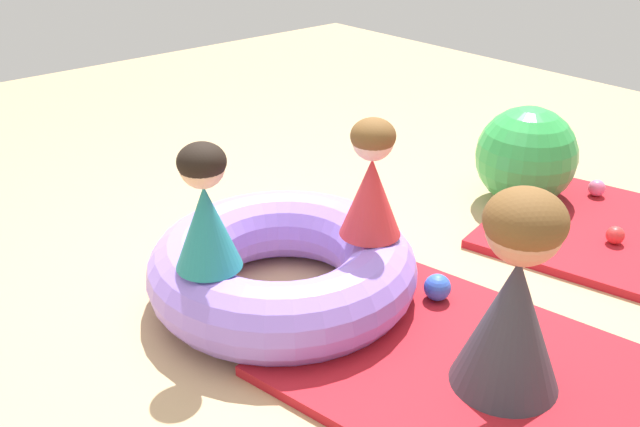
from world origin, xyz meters
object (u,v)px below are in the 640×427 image
(inflatable_cushion, at_px, (283,268))
(adult_seated, at_px, (515,295))
(child_in_teal, at_px, (205,209))
(exercise_ball_large, at_px, (526,156))
(child_in_red, at_px, (372,180))
(play_ball_blue, at_px, (437,287))
(play_ball_red, at_px, (615,235))
(play_ball_pink, at_px, (597,188))

(inflatable_cushion, height_order, adult_seated, adult_seated)
(inflatable_cushion, xyz_separation_m, child_in_teal, (0.02, -0.35, 0.38))
(child_in_teal, relative_size, exercise_ball_large, 0.91)
(child_in_red, bearing_deg, play_ball_blue, 108.99)
(child_in_teal, bearing_deg, play_ball_red, 8.60)
(inflatable_cushion, distance_m, play_ball_red, 1.57)
(child_in_red, xyz_separation_m, play_ball_blue, (0.23, 0.16, -0.44))
(inflatable_cushion, xyz_separation_m, play_ball_red, (0.68, 1.41, -0.07))
(inflatable_cushion, distance_m, play_ball_blue, 0.63)
(inflatable_cushion, bearing_deg, play_ball_pink, 79.36)
(play_ball_blue, bearing_deg, play_ball_pink, 94.38)
(inflatable_cushion, relative_size, play_ball_blue, 9.92)
(play_ball_pink, relative_size, play_ball_blue, 0.80)
(child_in_teal, relative_size, adult_seated, 0.67)
(play_ball_red, height_order, exercise_ball_large, exercise_ball_large)
(child_in_teal, distance_m, exercise_ball_large, 1.91)
(play_ball_blue, bearing_deg, exercise_ball_large, 108.50)
(play_ball_red, height_order, play_ball_pink, play_ball_pink)
(inflatable_cushion, distance_m, adult_seated, 0.99)
(inflatable_cushion, xyz_separation_m, adult_seated, (0.94, 0.21, 0.24))
(inflatable_cushion, height_order, play_ball_blue, inflatable_cushion)
(play_ball_red, relative_size, play_ball_blue, 0.77)
(play_ball_red, xyz_separation_m, play_ball_blue, (-0.23, -0.98, 0.01))
(child_in_red, xyz_separation_m, exercise_ball_large, (-0.14, 1.27, -0.27))
(child_in_teal, relative_size, play_ball_blue, 4.34)
(play_ball_blue, bearing_deg, child_in_teal, -119.12)
(play_ball_red, bearing_deg, inflatable_cushion, -115.68)
(child_in_red, xyz_separation_m, play_ball_pink, (0.13, 1.56, -0.45))
(play_ball_pink, height_order, play_ball_blue, play_ball_blue)
(play_ball_red, bearing_deg, play_ball_pink, 128.52)
(child_in_teal, distance_m, child_in_red, 0.65)
(child_in_red, relative_size, exercise_ball_large, 0.92)
(exercise_ball_large, bearing_deg, child_in_teal, -91.87)
(inflatable_cushion, height_order, exercise_ball_large, exercise_ball_large)
(inflatable_cushion, distance_m, child_in_red, 0.52)
(play_ball_red, xyz_separation_m, exercise_ball_large, (-0.60, 0.13, 0.18))
(inflatable_cushion, relative_size, child_in_teal, 2.29)
(child_in_teal, distance_m, play_ball_blue, 1.00)
(adult_seated, distance_m, play_ball_red, 1.27)
(adult_seated, bearing_deg, inflatable_cushion, -45.34)
(child_in_red, distance_m, play_ball_pink, 1.63)
(play_ball_red, relative_size, play_ball_pink, 0.96)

